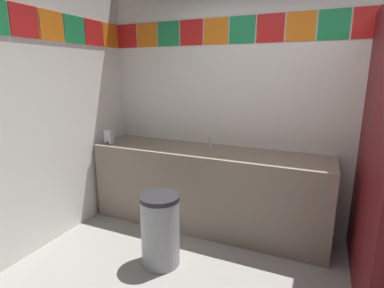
# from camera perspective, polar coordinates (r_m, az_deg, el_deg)

# --- Properties ---
(wall_back) EXTENTS (4.31, 0.09, 2.82)m
(wall_back) POSITION_cam_1_polar(r_m,az_deg,el_deg) (3.27, 19.09, 7.97)
(wall_back) COLOR white
(wall_back) RESTS_ON ground_plane
(wall_side) EXTENTS (0.09, 3.14, 2.82)m
(wall_side) POSITION_cam_1_polar(r_m,az_deg,el_deg) (2.98, -32.61, 6.13)
(wall_side) COLOR white
(wall_side) RESTS_ON ground_plane
(vanity_counter) EXTENTS (2.55, 0.61, 0.87)m
(vanity_counter) POSITION_cam_1_polar(r_m,az_deg,el_deg) (3.35, 2.85, -8.35)
(vanity_counter) COLOR gray
(vanity_counter) RESTS_ON ground_plane
(faucet_center) EXTENTS (0.04, 0.10, 0.14)m
(faucet_center) POSITION_cam_1_polar(r_m,az_deg,el_deg) (3.28, 3.51, 0.08)
(faucet_center) COLOR silver
(faucet_center) RESTS_ON vanity_counter
(soap_dispenser) EXTENTS (0.09, 0.09, 0.16)m
(soap_dispenser) POSITION_cam_1_polar(r_m,az_deg,el_deg) (3.61, -15.46, 1.27)
(soap_dispenser) COLOR #B7BABF
(soap_dispenser) RESTS_ON vanity_counter
(trash_bin) EXTENTS (0.35, 0.35, 0.65)m
(trash_bin) POSITION_cam_1_polar(r_m,az_deg,el_deg) (2.77, -6.04, -15.95)
(trash_bin) COLOR #999EA3
(trash_bin) RESTS_ON ground_plane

